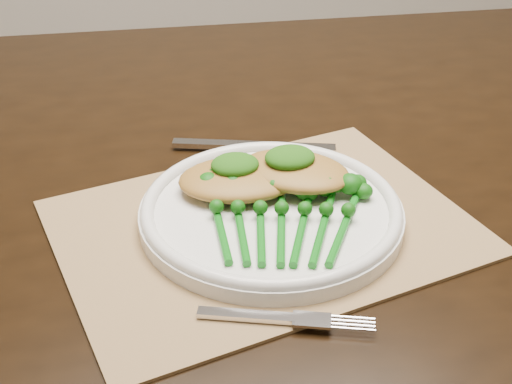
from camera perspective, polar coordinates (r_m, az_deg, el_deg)
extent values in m
cube|color=black|center=(0.94, 2.54, 3.50)|extent=(1.62, 0.94, 0.04)
cube|color=#92724A|center=(0.75, 0.60, -2.82)|extent=(0.48, 0.40, 0.00)
cylinder|color=silver|center=(0.75, 1.22, -1.78)|extent=(0.28, 0.28, 0.02)
torus|color=silver|center=(0.75, 1.23, -1.16)|extent=(0.27, 0.27, 0.01)
cube|color=silver|center=(0.90, -4.08, 3.85)|extent=(0.08, 0.04, 0.01)
cube|color=silver|center=(0.89, 2.37, 3.68)|extent=(0.13, 0.05, 0.00)
cube|color=silver|center=(0.63, -0.80, -9.85)|extent=(0.09, 0.04, 0.00)
ellipsoid|color=#A4752F|center=(0.77, -1.35, 1.04)|extent=(0.14, 0.10, 0.03)
ellipsoid|color=#A4752F|center=(0.78, 3.10, 1.69)|extent=(0.15, 0.14, 0.02)
ellipsoid|color=#134109|center=(0.77, -1.70, 2.20)|extent=(0.05, 0.04, 0.02)
ellipsoid|color=#134109|center=(0.77, 2.73, 2.78)|extent=(0.06, 0.05, 0.02)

